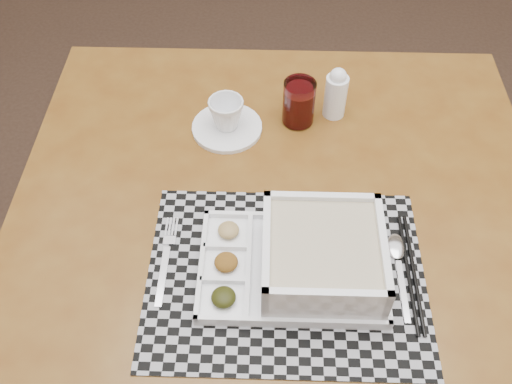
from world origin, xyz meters
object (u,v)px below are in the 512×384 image
creamer_bottle (336,93)px  cup (226,114)px  serving_tray (314,260)px  juice_glass (299,104)px  dining_table (279,242)px

creamer_bottle → cup: bearing=-161.8°
serving_tray → creamer_bottle: size_ratio=2.78×
serving_tray → cup: 0.39m
juice_glass → creamer_bottle: (0.08, 0.03, 0.01)m
dining_table → juice_glass: 0.30m
cup → creamer_bottle: creamer_bottle is taller
cup → creamer_bottle: size_ratio=0.62×
serving_tray → juice_glass: (-0.05, 0.38, 0.01)m
cup → juice_glass: (0.15, 0.04, 0.00)m
serving_tray → juice_glass: bearing=97.3°
dining_table → serving_tray: (0.07, -0.11, 0.12)m
cup → creamer_bottle: 0.24m
dining_table → creamer_bottle: size_ratio=9.16×
dining_table → juice_glass: (0.02, 0.27, 0.13)m
dining_table → cup: cup is taller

